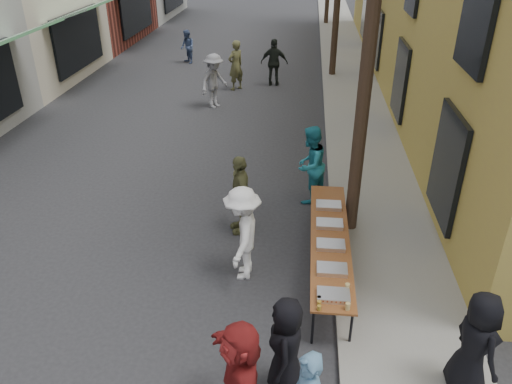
% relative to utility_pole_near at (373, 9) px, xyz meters
% --- Properties ---
extents(ground, '(120.00, 120.00, 0.00)m').
position_rel_utility_pole_near_xyz_m(ground, '(-4.30, -3.00, -4.50)').
color(ground, '#28282B').
rests_on(ground, ground).
extents(sidewalk, '(2.20, 60.00, 0.10)m').
position_rel_utility_pole_near_xyz_m(sidewalk, '(0.70, 12.00, -4.45)').
color(sidewalk, gray).
rests_on(sidewalk, ground).
extents(utility_pole_near, '(0.26, 0.26, 9.00)m').
position_rel_utility_pole_near_xyz_m(utility_pole_near, '(0.00, 0.00, 0.00)').
color(utility_pole_near, '#2D2116').
rests_on(utility_pole_near, ground).
extents(serving_table, '(0.70, 4.00, 0.75)m').
position_rel_utility_pole_near_xyz_m(serving_table, '(-0.51, -1.46, -3.79)').
color(serving_table, brown).
rests_on(serving_table, ground).
extents(catering_tray_sausage, '(0.50, 0.33, 0.08)m').
position_rel_utility_pole_near_xyz_m(catering_tray_sausage, '(-0.51, -3.11, -3.71)').
color(catering_tray_sausage, maroon).
rests_on(catering_tray_sausage, serving_table).
extents(catering_tray_foil_b, '(0.50, 0.33, 0.08)m').
position_rel_utility_pole_near_xyz_m(catering_tray_foil_b, '(-0.51, -2.46, -3.71)').
color(catering_tray_foil_b, '#B2B2B7').
rests_on(catering_tray_foil_b, serving_table).
extents(catering_tray_buns, '(0.50, 0.33, 0.08)m').
position_rel_utility_pole_near_xyz_m(catering_tray_buns, '(-0.51, -1.76, -3.71)').
color(catering_tray_buns, tan).
rests_on(catering_tray_buns, serving_table).
extents(catering_tray_foil_d, '(0.50, 0.33, 0.08)m').
position_rel_utility_pole_near_xyz_m(catering_tray_foil_d, '(-0.51, -1.06, -3.71)').
color(catering_tray_foil_d, '#B2B2B7').
rests_on(catering_tray_foil_d, serving_table).
extents(catering_tray_buns_end, '(0.50, 0.33, 0.08)m').
position_rel_utility_pole_near_xyz_m(catering_tray_buns_end, '(-0.51, -0.36, -3.71)').
color(catering_tray_buns_end, tan).
rests_on(catering_tray_buns_end, serving_table).
extents(condiment_jar_a, '(0.07, 0.07, 0.08)m').
position_rel_utility_pole_near_xyz_m(condiment_jar_a, '(-0.73, -3.41, -3.71)').
color(condiment_jar_a, '#A57F26').
rests_on(condiment_jar_a, serving_table).
extents(condiment_jar_b, '(0.07, 0.07, 0.08)m').
position_rel_utility_pole_near_xyz_m(condiment_jar_b, '(-0.73, -3.31, -3.71)').
color(condiment_jar_b, '#A57F26').
rests_on(condiment_jar_b, serving_table).
extents(condiment_jar_c, '(0.07, 0.07, 0.08)m').
position_rel_utility_pole_near_xyz_m(condiment_jar_c, '(-0.73, -3.21, -3.71)').
color(condiment_jar_c, '#A57F26').
rests_on(condiment_jar_c, serving_table).
extents(cup_stack, '(0.08, 0.08, 0.12)m').
position_rel_utility_pole_near_xyz_m(cup_stack, '(-0.31, -3.36, -3.69)').
color(cup_stack, tan).
rests_on(cup_stack, serving_table).
extents(guest_front_a, '(0.52, 0.79, 1.58)m').
position_rel_utility_pole_near_xyz_m(guest_front_a, '(-1.18, -4.24, -3.71)').
color(guest_front_a, black).
rests_on(guest_front_a, ground).
extents(guest_front_c, '(1.03, 1.11, 1.84)m').
position_rel_utility_pole_near_xyz_m(guest_front_c, '(-0.90, 1.22, -3.58)').
color(guest_front_c, teal).
rests_on(guest_front_c, ground).
extents(guest_front_d, '(0.71, 1.20, 1.82)m').
position_rel_utility_pole_near_xyz_m(guest_front_d, '(-2.08, -1.73, -3.59)').
color(guest_front_d, white).
rests_on(guest_front_d, ground).
extents(guest_front_e, '(0.73, 1.09, 1.72)m').
position_rel_utility_pole_near_xyz_m(guest_front_e, '(-2.32, -0.22, -3.64)').
color(guest_front_e, brown).
rests_on(guest_front_e, ground).
extents(guest_queue_back, '(1.00, 1.69, 1.74)m').
position_rel_utility_pole_near_xyz_m(guest_queue_back, '(-1.71, -4.90, -3.63)').
color(guest_queue_back, maroon).
rests_on(guest_queue_back, ground).
extents(server, '(0.74, 0.93, 1.65)m').
position_rel_utility_pole_near_xyz_m(server, '(1.30, -4.08, -3.58)').
color(server, black).
rests_on(server, sidewalk).
extents(passerby_left, '(1.23, 1.39, 1.87)m').
position_rel_utility_pole_near_xyz_m(passerby_left, '(-4.25, 7.61, -3.57)').
color(passerby_left, gray).
rests_on(passerby_left, ground).
extents(passerby_mid, '(1.08, 0.49, 1.82)m').
position_rel_utility_pole_near_xyz_m(passerby_mid, '(-2.35, 10.45, -3.59)').
color(passerby_mid, black).
rests_on(passerby_mid, ground).
extents(passerby_right, '(0.79, 0.81, 1.89)m').
position_rel_utility_pole_near_xyz_m(passerby_right, '(-3.78, 9.74, -3.56)').
color(passerby_right, brown).
rests_on(passerby_right, ground).
extents(passerby_far, '(0.88, 0.91, 1.48)m').
position_rel_utility_pole_near_xyz_m(passerby_far, '(-6.54, 13.57, -3.76)').
color(passerby_far, '#435681').
rests_on(passerby_far, ground).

